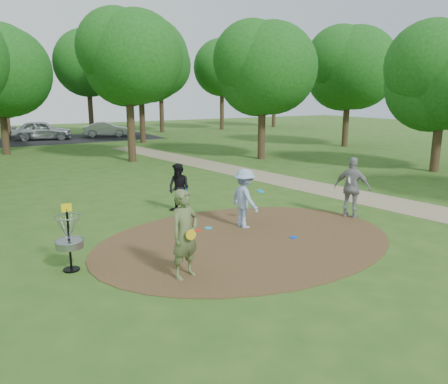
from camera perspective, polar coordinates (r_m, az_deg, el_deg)
ground at (r=11.83m, az=2.98°, el=-6.32°), size 100.00×100.00×0.00m
dirt_clearing at (r=11.82m, az=2.98°, el=-6.27°), size 8.40×8.40×0.02m
footpath at (r=17.44m, az=17.29°, el=-0.59°), size 7.55×39.89×0.01m
parking_lot at (r=40.32m, az=-18.89°, el=6.62°), size 14.00×8.00×0.01m
player_observer_with_disc at (r=9.26m, az=-5.13°, el=-5.52°), size 0.81×0.65×1.93m
player_throwing_with_disc at (r=12.71m, az=2.71°, el=-0.85°), size 1.07×1.16×1.75m
player_walking_with_disc at (r=14.39m, az=-5.90°, el=0.49°), size 0.91×0.99×1.64m
player_waiting_with_disc at (r=14.26m, az=16.41°, el=0.54°), size 0.95×1.22×1.94m
disc_ground_cyan at (r=12.76m, az=-2.04°, el=-4.72°), size 0.22×0.22×0.02m
disc_ground_blue at (r=12.10m, az=9.10°, el=-5.87°), size 0.22×0.22×0.02m
disc_ground_red at (r=12.57m, az=-3.50°, el=-5.01°), size 0.22×0.22×0.02m
car_left at (r=40.09m, az=-22.69°, el=7.45°), size 5.05×2.90×1.62m
car_right at (r=41.17m, az=-15.15°, el=7.89°), size 4.19×2.43×1.31m
disc_golf_basket at (r=10.19m, az=-19.64°, el=-5.07°), size 0.63×0.63×1.54m
tree_ring at (r=22.11m, az=-7.29°, el=16.11°), size 37.58×45.42×9.45m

